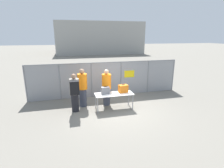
# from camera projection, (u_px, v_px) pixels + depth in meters

# --- Properties ---
(ground_plane) EXTENTS (120.00, 120.00, 0.00)m
(ground_plane) POSITION_uv_depth(u_px,v_px,m) (116.00, 110.00, 8.16)
(ground_plane) COLOR slate
(fence_section) EXTENTS (8.54, 0.07, 1.94)m
(fence_section) POSITION_uv_depth(u_px,v_px,m) (107.00, 78.00, 9.86)
(fence_section) COLOR gray
(fence_section) RESTS_ON ground_plane
(inspection_table) EXTENTS (1.77, 0.70, 0.75)m
(inspection_table) POSITION_uv_depth(u_px,v_px,m) (114.00, 95.00, 8.12)
(inspection_table) COLOR silver
(inspection_table) RESTS_ON ground_plane
(suitcase_grey) EXTENTS (0.39, 0.23, 0.35)m
(suitcase_grey) POSITION_uv_depth(u_px,v_px,m) (105.00, 90.00, 8.03)
(suitcase_grey) COLOR slate
(suitcase_grey) RESTS_ON inspection_table
(suitcase_orange) EXTENTS (0.46, 0.33, 0.38)m
(suitcase_orange) POSITION_uv_depth(u_px,v_px,m) (123.00, 89.00, 8.26)
(suitcase_orange) COLOR orange
(suitcase_orange) RESTS_ON inspection_table
(traveler_hooded) EXTENTS (0.43, 0.67, 1.75)m
(traveler_hooded) POSITION_uv_depth(u_px,v_px,m) (75.00, 91.00, 7.72)
(traveler_hooded) COLOR black
(traveler_hooded) RESTS_ON ground_plane
(security_worker_near) EXTENTS (0.45, 0.45, 1.80)m
(security_worker_near) POSITION_uv_depth(u_px,v_px,m) (107.00, 87.00, 8.52)
(security_worker_near) COLOR #383D4C
(security_worker_near) RESTS_ON ground_plane
(security_worker_far) EXTENTS (0.46, 0.46, 1.85)m
(security_worker_far) POSITION_uv_depth(u_px,v_px,m) (83.00, 87.00, 8.36)
(security_worker_far) COLOR #383D4C
(security_worker_far) RESTS_ON ground_plane
(utility_trailer) EXTENTS (3.81, 2.08, 0.76)m
(utility_trailer) POSITION_uv_depth(u_px,v_px,m) (128.00, 76.00, 13.14)
(utility_trailer) COLOR #B2B2B7
(utility_trailer) RESTS_ON ground_plane
(distant_hangar) EXTENTS (15.73, 12.46, 5.71)m
(distant_hangar) POSITION_uv_depth(u_px,v_px,m) (97.00, 38.00, 35.71)
(distant_hangar) COLOR #999993
(distant_hangar) RESTS_ON ground_plane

